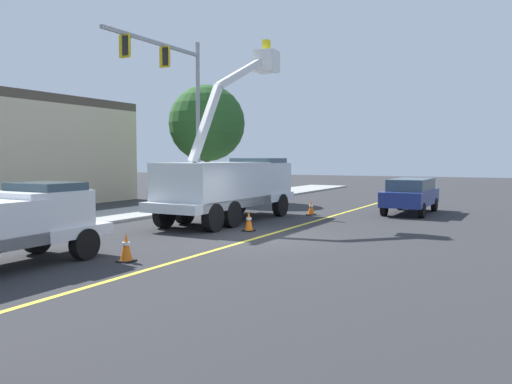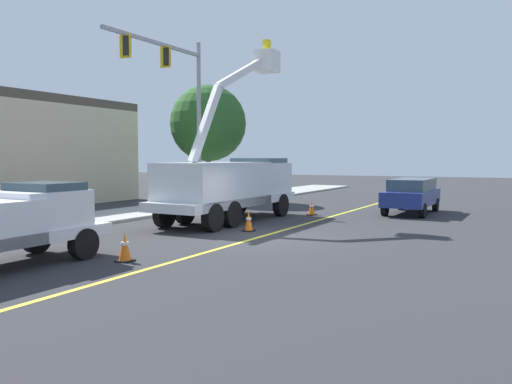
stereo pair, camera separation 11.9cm
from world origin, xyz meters
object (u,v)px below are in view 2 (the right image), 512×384
at_px(utility_bucket_truck, 230,183).
at_px(traffic_cone_trailing, 312,208).
at_px(traffic_cone_mid_rear, 249,221).
at_px(traffic_signal_mast, 177,90).
at_px(passing_minivan, 412,194).
at_px(traffic_cone_mid_front, 125,247).

height_order(utility_bucket_truck, traffic_cone_trailing, utility_bucket_truck).
distance_m(traffic_cone_mid_rear, traffic_signal_mast, 9.92).
height_order(utility_bucket_truck, passing_minivan, utility_bucket_truck).
distance_m(traffic_cone_mid_front, traffic_cone_mid_rear, 6.38).
bearing_deg(traffic_cone_trailing, passing_minivan, -57.33).
distance_m(passing_minivan, traffic_signal_mast, 12.70).
xyz_separation_m(traffic_cone_mid_front, traffic_cone_trailing, (12.41, -0.89, -0.04)).
bearing_deg(passing_minivan, utility_bucket_truck, 134.10).
bearing_deg(traffic_signal_mast, traffic_cone_mid_front, -152.44).
bearing_deg(passing_minivan, traffic_cone_mid_rear, 152.41).
xyz_separation_m(traffic_cone_trailing, traffic_signal_mast, (-1.11, 6.79, 5.76)).
bearing_deg(traffic_cone_mid_rear, traffic_signal_mast, 52.37).
relative_size(traffic_cone_mid_front, traffic_cone_trailing, 1.11).
bearing_deg(traffic_signal_mast, passing_minivan, -70.92).
relative_size(utility_bucket_truck, traffic_signal_mast, 0.95).
bearing_deg(passing_minivan, traffic_signal_mast, 109.08).
distance_m(passing_minivan, traffic_cone_mid_rear, 9.88).
bearing_deg(traffic_cone_mid_rear, traffic_cone_trailing, -3.59).
height_order(traffic_cone_mid_rear, traffic_cone_trailing, traffic_cone_mid_rear).
xyz_separation_m(utility_bucket_truck, traffic_signal_mast, (2.59, 4.39, 4.48)).
bearing_deg(passing_minivan, traffic_cone_trailing, 122.67).
xyz_separation_m(traffic_cone_mid_rear, traffic_cone_trailing, (6.05, -0.38, -0.02)).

